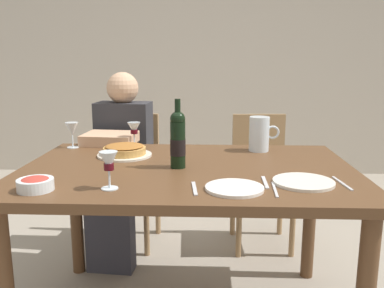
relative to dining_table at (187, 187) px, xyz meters
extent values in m
cube|color=beige|center=(0.00, 2.70, 0.73)|extent=(8.00, 0.10, 2.80)
cube|color=brown|center=(0.00, 0.00, 0.07)|extent=(1.50, 1.00, 0.04)
cylinder|color=brown|center=(-0.67, 0.42, -0.31)|extent=(0.07, 0.07, 0.72)
cylinder|color=brown|center=(0.67, 0.42, -0.31)|extent=(0.07, 0.07, 0.72)
cylinder|color=black|center=(-0.04, -0.01, 0.20)|extent=(0.07, 0.07, 0.21)
sphere|color=black|center=(-0.04, -0.01, 0.31)|extent=(0.07, 0.07, 0.07)
cylinder|color=black|center=(-0.04, -0.01, 0.36)|extent=(0.03, 0.03, 0.08)
cylinder|color=black|center=(-0.04, -0.01, 0.19)|extent=(0.07, 0.07, 0.07)
cylinder|color=silver|center=(0.36, 0.35, 0.18)|extent=(0.11, 0.11, 0.18)
cylinder|color=silver|center=(0.36, 0.35, 0.15)|extent=(0.10, 0.10, 0.11)
torus|color=silver|center=(0.43, 0.35, 0.19)|extent=(0.07, 0.01, 0.07)
cylinder|color=silver|center=(-0.33, 0.20, 0.10)|extent=(0.27, 0.27, 0.01)
cylinder|color=#C18E47|center=(-0.33, 0.20, 0.12)|extent=(0.21, 0.21, 0.03)
ellipsoid|color=#9E6028|center=(-0.33, 0.20, 0.14)|extent=(0.19, 0.19, 0.02)
cylinder|color=silver|center=(-0.55, -0.36, 0.11)|extent=(0.13, 0.13, 0.04)
ellipsoid|color=#B2382D|center=(-0.55, -0.36, 0.13)|extent=(0.11, 0.11, 0.03)
cylinder|color=silver|center=(-0.32, 0.41, 0.09)|extent=(0.06, 0.06, 0.00)
cylinder|color=silver|center=(-0.32, 0.41, 0.13)|extent=(0.01, 0.01, 0.07)
cone|color=silver|center=(-0.32, 0.41, 0.20)|extent=(0.07, 0.07, 0.07)
cylinder|color=#470A14|center=(-0.32, 0.41, 0.18)|extent=(0.04, 0.04, 0.02)
cylinder|color=silver|center=(-0.65, 0.39, 0.09)|extent=(0.06, 0.06, 0.00)
cylinder|color=silver|center=(-0.65, 0.39, 0.13)|extent=(0.01, 0.01, 0.06)
cone|color=silver|center=(-0.65, 0.39, 0.20)|extent=(0.07, 0.07, 0.07)
cylinder|color=silver|center=(-0.28, -0.33, 0.09)|extent=(0.06, 0.06, 0.00)
cylinder|color=silver|center=(-0.28, -0.33, 0.13)|extent=(0.01, 0.01, 0.07)
cone|color=silver|center=(-0.28, -0.33, 0.20)|extent=(0.07, 0.07, 0.07)
cylinder|color=#470A14|center=(-0.28, -0.33, 0.18)|extent=(0.04, 0.04, 0.03)
cylinder|color=white|center=(0.19, -0.32, 0.10)|extent=(0.22, 0.22, 0.01)
cylinder|color=silver|center=(0.47, -0.23, 0.10)|extent=(0.24, 0.24, 0.01)
cube|color=silver|center=(0.04, -0.32, 0.09)|extent=(0.03, 0.16, 0.00)
cube|color=silver|center=(0.34, -0.32, 0.09)|extent=(0.02, 0.18, 0.00)
cube|color=silver|center=(0.62, -0.23, 0.09)|extent=(0.03, 0.18, 0.00)
cube|color=silver|center=(0.32, -0.23, 0.09)|extent=(0.02, 0.16, 0.00)
cube|color=#9E7A51|center=(-0.45, 0.82, -0.21)|extent=(0.43, 0.43, 0.02)
cube|color=#9E7A51|center=(-0.43, 1.01, 0.00)|extent=(0.36, 0.06, 0.40)
cylinder|color=#9E7A51|center=(-0.63, 0.67, -0.44)|extent=(0.04, 0.04, 0.45)
cylinder|color=#9E7A51|center=(-0.30, 0.64, -0.44)|extent=(0.04, 0.04, 0.45)
cylinder|color=#9E7A51|center=(-0.60, 1.01, -0.44)|extent=(0.04, 0.04, 0.45)
cylinder|color=#9E7A51|center=(-0.27, 0.98, -0.44)|extent=(0.04, 0.04, 0.45)
cube|color=#2D2D33|center=(-0.45, 0.78, 0.05)|extent=(0.36, 0.23, 0.50)
sphere|color=tan|center=(-0.45, 0.78, 0.39)|extent=(0.20, 0.20, 0.20)
cube|color=#33333D|center=(-0.47, 0.60, -0.20)|extent=(0.34, 0.41, 0.14)
cube|color=#33333D|center=(-0.48, 0.45, -0.47)|extent=(0.28, 0.14, 0.40)
cube|color=tan|center=(-0.47, 0.51, 0.12)|extent=(0.31, 0.26, 0.06)
cube|color=#9E7A51|center=(0.45, 0.82, -0.21)|extent=(0.42, 0.42, 0.02)
cube|color=#9E7A51|center=(0.44, 1.01, 0.00)|extent=(0.36, 0.05, 0.40)
cylinder|color=#9E7A51|center=(0.29, 0.64, -0.44)|extent=(0.04, 0.04, 0.45)
cylinder|color=#9E7A51|center=(0.63, 0.66, -0.44)|extent=(0.04, 0.04, 0.45)
cylinder|color=#9E7A51|center=(0.27, 0.98, -0.44)|extent=(0.04, 0.04, 0.45)
cylinder|color=#9E7A51|center=(0.61, 1.00, -0.44)|extent=(0.04, 0.04, 0.45)
camera|label=1|loc=(0.10, -1.80, 0.57)|focal=38.45mm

